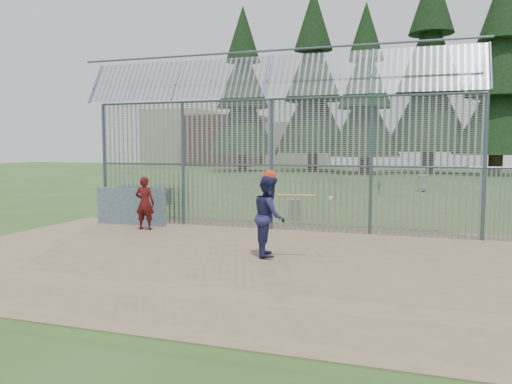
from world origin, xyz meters
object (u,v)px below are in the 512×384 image
(onlooker, at_px, (145,203))
(bleacher, at_px, (139,194))
(dugout_wall, at_px, (131,206))
(trash_can, at_px, (295,209))
(batter, at_px, (269,216))

(onlooker, relative_size, bleacher, 0.55)
(dugout_wall, relative_size, onlooker, 1.52)
(bleacher, bearing_deg, trash_can, -19.51)
(dugout_wall, bearing_deg, batter, -28.69)
(batter, xyz_separation_m, onlooker, (-4.71, 2.38, -0.12))
(onlooker, xyz_separation_m, bleacher, (-4.14, 6.45, -0.43))
(trash_can, bearing_deg, batter, -81.99)
(dugout_wall, bearing_deg, bleacher, 119.12)
(batter, height_order, bleacher, batter)
(onlooker, distance_m, trash_can, 5.31)
(onlooker, relative_size, trash_can, 2.00)
(bleacher, bearing_deg, batter, -44.95)
(batter, bearing_deg, onlooker, 45.12)
(onlooker, distance_m, bleacher, 7.67)
(trash_can, height_order, bleacher, trash_can)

